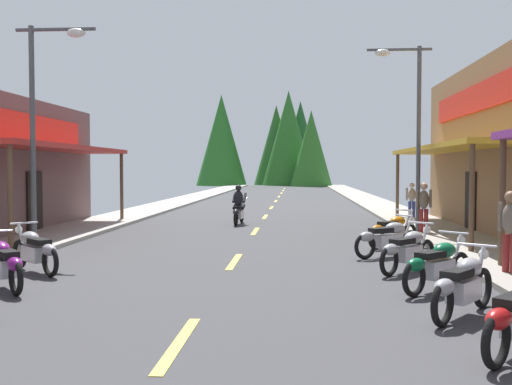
# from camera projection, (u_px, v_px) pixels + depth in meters

# --- Properties ---
(ground) EXTENTS (10.11, 93.78, 0.10)m
(ground) POSITION_uv_depth(u_px,v_px,m) (269.00, 212.00, 31.25)
(ground) COLOR #38383A
(sidewalk_left) EXTENTS (2.41, 93.78, 0.12)m
(sidewalk_left) POSITION_uv_depth(u_px,v_px,m) (152.00, 209.00, 31.68)
(sidewalk_left) COLOR #9E9991
(sidewalk_left) RESTS_ON ground
(sidewalk_right) EXTENTS (2.41, 93.78, 0.12)m
(sidewalk_right) POSITION_uv_depth(u_px,v_px,m) (390.00, 210.00, 30.80)
(sidewalk_right) COLOR gray
(sidewalk_right) RESTS_ON ground
(centerline_dashes) EXTENTS (0.16, 67.26, 0.01)m
(centerline_dashes) POSITION_uv_depth(u_px,v_px,m) (272.00, 207.00, 33.77)
(centerline_dashes) COLOR #E0C64C
(centerline_dashes) RESTS_ON ground
(streetlamp_left) EXTENTS (2.11, 0.30, 5.91)m
(streetlamp_left) POSITION_uv_depth(u_px,v_px,m) (44.00, 104.00, 15.53)
(streetlamp_left) COLOR #474C51
(streetlamp_left) RESTS_ON ground
(streetlamp_right) EXTENTS (2.11, 0.30, 6.21)m
(streetlamp_right) POSITION_uv_depth(u_px,v_px,m) (409.00, 113.00, 19.57)
(streetlamp_right) COLOR #474C51
(streetlamp_right) RESTS_ON ground
(motorcycle_parked_right_2) EXTENTS (1.37, 1.77, 1.04)m
(motorcycle_parked_right_2) POSITION_uv_depth(u_px,v_px,m) (463.00, 284.00, 8.75)
(motorcycle_parked_right_2) COLOR black
(motorcycle_parked_right_2) RESTS_ON ground
(motorcycle_parked_right_3) EXTENTS (1.57, 1.59, 1.04)m
(motorcycle_parked_right_3) POSITION_uv_depth(u_px,v_px,m) (437.00, 264.00, 10.60)
(motorcycle_parked_right_3) COLOR black
(motorcycle_parked_right_3) RESTS_ON ground
(motorcycle_parked_right_4) EXTENTS (1.48, 1.68, 1.04)m
(motorcycle_parked_right_4) POSITION_uv_depth(u_px,v_px,m) (408.00, 249.00, 12.56)
(motorcycle_parked_right_4) COLOR black
(motorcycle_parked_right_4) RESTS_ON ground
(motorcycle_parked_right_5) EXTENTS (1.83, 1.27, 1.04)m
(motorcycle_parked_right_5) POSITION_uv_depth(u_px,v_px,m) (388.00, 238.00, 14.73)
(motorcycle_parked_right_5) COLOR black
(motorcycle_parked_right_5) RESTS_ON ground
(motorcycle_parked_right_6) EXTENTS (1.60, 1.56, 1.04)m
(motorcycle_parked_right_6) POSITION_uv_depth(u_px,v_px,m) (393.00, 230.00, 16.58)
(motorcycle_parked_right_6) COLOR black
(motorcycle_parked_right_6) RESTS_ON ground
(motorcycle_parked_left_3) EXTENTS (1.50, 1.66, 1.04)m
(motorcycle_parked_left_3) POSITION_uv_depth(u_px,v_px,m) (4.00, 263.00, 10.78)
(motorcycle_parked_left_3) COLOR black
(motorcycle_parked_left_3) RESTS_ON ground
(motorcycle_parked_left_4) EXTENTS (1.66, 1.50, 1.04)m
(motorcycle_parked_left_4) POSITION_uv_depth(u_px,v_px,m) (35.00, 250.00, 12.51)
(motorcycle_parked_left_4) COLOR black
(motorcycle_parked_left_4) RESTS_ON ground
(rider_cruising_lead) EXTENTS (0.60, 2.14, 1.57)m
(rider_cruising_lead) POSITION_uv_depth(u_px,v_px,m) (239.00, 208.00, 23.35)
(rider_cruising_lead) COLOR black
(rider_cruising_lead) RESTS_ON ground
(pedestrian_by_shop) EXTENTS (0.55, 0.35, 1.59)m
(pedestrian_by_shop) POSITION_uv_depth(u_px,v_px,m) (412.00, 199.00, 25.52)
(pedestrian_by_shop) COLOR #333F8C
(pedestrian_by_shop) RESTS_ON ground
(pedestrian_browsing) EXTENTS (0.55, 0.36, 1.74)m
(pedestrian_browsing) POSITION_uv_depth(u_px,v_px,m) (424.00, 205.00, 19.57)
(pedestrian_browsing) COLOR maroon
(pedestrian_browsing) RESTS_ON ground
(pedestrian_waiting) EXTENTS (0.42, 0.49, 1.75)m
(pedestrian_waiting) POSITION_uv_depth(u_px,v_px,m) (510.00, 228.00, 11.84)
(pedestrian_waiting) COLOR maroon
(pedestrian_waiting) RESTS_ON ground
(treeline_backdrop) EXTENTS (17.72, 13.38, 12.68)m
(treeline_backdrop) POSITION_uv_depth(u_px,v_px,m) (276.00, 142.00, 79.69)
(treeline_backdrop) COLOR #1F5223
(treeline_backdrop) RESTS_ON ground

